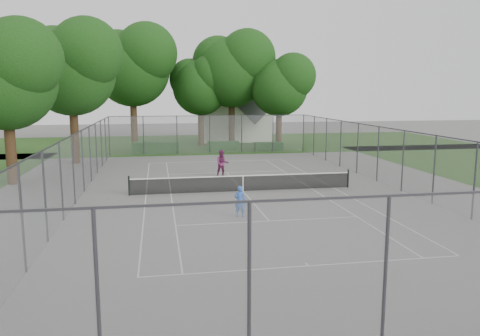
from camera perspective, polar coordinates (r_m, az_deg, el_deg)
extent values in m
plane|color=#5F5D5B|center=(26.94, 0.37, -2.86)|extent=(120.00, 120.00, 0.00)
cube|color=#1F4212|center=(52.42, -4.78, 3.04)|extent=(60.00, 20.00, 0.00)
cube|color=beige|center=(15.84, 8.34, -11.73)|extent=(10.97, 0.06, 0.01)
cube|color=beige|center=(38.50, -2.83, 0.81)|extent=(10.97, 0.06, 0.01)
cube|color=beige|center=(26.52, -11.38, -3.22)|extent=(0.06, 23.77, 0.01)
cube|color=beige|center=(28.42, 11.32, -2.38)|extent=(0.06, 23.77, 0.01)
cube|color=beige|center=(26.52, -8.42, -3.14)|extent=(0.06, 23.77, 0.01)
cube|color=beige|center=(27.96, 8.70, -2.50)|extent=(0.06, 23.77, 0.01)
cube|color=beige|center=(20.85, 3.58, -6.47)|extent=(8.23, 0.06, 0.01)
cube|color=beige|center=(33.13, -1.63, -0.56)|extent=(8.23, 0.06, 0.01)
cube|color=beige|center=(26.93, 0.37, -2.85)|extent=(0.06, 12.80, 0.01)
cube|color=beige|center=(15.98, 8.17, -11.54)|extent=(0.06, 0.30, 0.01)
cube|color=beige|center=(38.35, -2.80, 0.78)|extent=(0.06, 0.30, 0.01)
cylinder|color=black|center=(26.45, -13.37, -2.12)|extent=(0.10, 0.10, 1.10)
cylinder|color=black|center=(28.66, 13.03, -1.24)|extent=(0.10, 0.10, 1.10)
cube|color=black|center=(26.84, 0.37, -1.92)|extent=(12.67, 0.01, 0.86)
cube|color=white|center=(26.76, 0.37, -0.95)|extent=(12.77, 0.03, 0.06)
cube|color=white|center=(26.85, 0.37, -1.94)|extent=(0.05, 0.02, 0.88)
cylinder|color=#38383D|center=(43.28, -15.66, 3.74)|extent=(0.08, 0.08, 3.50)
cylinder|color=#38383D|center=(45.22, 7.73, 4.22)|extent=(0.08, 0.08, 3.50)
cube|color=slate|center=(10.83, 17.29, -12.32)|extent=(18.00, 0.02, 3.50)
cube|color=slate|center=(43.34, -3.71, 4.07)|extent=(18.00, 0.02, 3.50)
cube|color=slate|center=(26.53, -19.11, 0.28)|extent=(0.02, 34.00, 3.50)
cube|color=slate|center=(29.59, 17.78, 1.23)|extent=(0.02, 34.00, 3.50)
cube|color=#38383D|center=(10.32, 17.75, -3.23)|extent=(18.00, 0.05, 0.05)
cube|color=#38383D|center=(43.22, -3.73, 6.38)|extent=(18.00, 0.05, 0.05)
cube|color=#38383D|center=(26.33, -19.31, 4.05)|extent=(0.05, 34.00, 0.05)
cube|color=#38383D|center=(29.41, 17.95, 4.61)|extent=(0.05, 34.00, 0.05)
cylinder|color=#352213|center=(49.21, -12.80, 5.53)|extent=(0.68, 0.68, 5.29)
sphere|color=#12360E|center=(49.17, -13.02, 11.68)|extent=(7.53, 7.53, 7.53)
sphere|color=#12360E|center=(48.09, -11.32, 13.59)|extent=(6.02, 6.02, 6.02)
sphere|color=#12360E|center=(50.25, -14.56, 12.85)|extent=(5.65, 5.65, 5.65)
cylinder|color=#352213|center=(50.00, -4.78, 5.08)|extent=(0.62, 0.62, 4.07)
sphere|color=#12360E|center=(49.87, -4.85, 9.74)|extent=(5.79, 5.79, 5.79)
sphere|color=#12360E|center=(49.15, -3.40, 11.12)|extent=(4.64, 4.64, 4.64)
sphere|color=#12360E|center=(50.53, -6.10, 10.70)|extent=(4.35, 4.35, 4.35)
cylinder|color=#352213|center=(49.92, -1.02, 5.71)|extent=(0.67, 0.67, 5.12)
sphere|color=#12360E|center=(49.87, -1.04, 11.58)|extent=(7.28, 7.28, 7.28)
sphere|color=#12360E|center=(49.12, 0.89, 13.32)|extent=(5.83, 5.83, 5.83)
sphere|color=#12360E|center=(50.64, -2.67, 12.77)|extent=(5.46, 5.46, 5.46)
cylinder|color=#352213|center=(48.39, 4.75, 4.93)|extent=(0.62, 0.62, 4.05)
sphere|color=#12360E|center=(48.25, 4.82, 9.72)|extent=(5.76, 5.76, 5.76)
sphere|color=#12360E|center=(47.75, 6.47, 11.08)|extent=(4.61, 4.61, 4.61)
sphere|color=#12360E|center=(48.72, 3.44, 10.75)|extent=(4.32, 4.32, 4.32)
cylinder|color=#352213|center=(39.52, -19.51, 4.01)|extent=(0.65, 0.65, 4.81)
sphere|color=#12360E|center=(39.41, -19.89, 10.97)|extent=(6.84, 6.84, 6.84)
sphere|color=#12360E|center=(38.27, -18.20, 13.17)|extent=(5.47, 5.47, 5.47)
sphere|color=#12360E|center=(40.52, -21.47, 12.27)|extent=(5.13, 5.13, 5.13)
cylinder|color=#352213|center=(32.02, -26.15, 1.98)|extent=(0.63, 0.63, 4.25)
sphere|color=#12360E|center=(31.84, -26.70, 9.56)|extent=(6.04, 6.04, 6.04)
sphere|color=#12360E|center=(30.69, -25.15, 11.98)|extent=(4.83, 4.83, 4.83)
cube|color=#194416|center=(44.19, -10.28, 2.46)|extent=(4.28, 1.28, 1.07)
cube|color=#194416|center=(45.21, -2.06, 2.67)|extent=(2.98, 0.85, 0.94)
cube|color=#194416|center=(45.58, 3.50, 2.63)|extent=(2.72, 1.00, 0.82)
cube|color=silver|center=(55.32, -0.78, 6.47)|extent=(7.91, 5.93, 5.93)
cube|color=#434448|center=(55.25, -0.79, 9.54)|extent=(7.83, 6.13, 7.83)
imported|color=blue|center=(21.39, -0.01, -4.07)|extent=(0.60, 0.47, 1.44)
imported|color=#6E2451|center=(31.31, -2.18, 0.54)|extent=(0.90, 0.71, 1.82)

